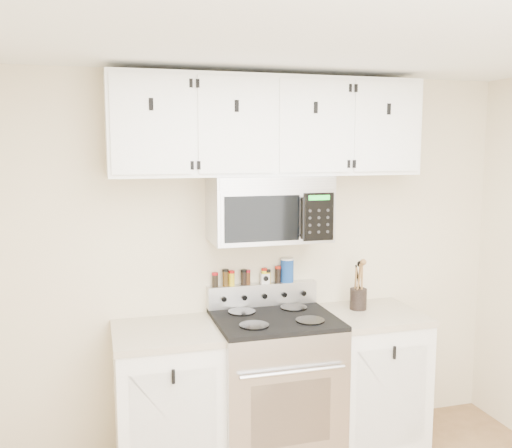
{
  "coord_description": "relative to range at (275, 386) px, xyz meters",
  "views": [
    {
      "loc": [
        -1.07,
        -1.92,
        2.02
      ],
      "look_at": [
        -0.12,
        1.45,
        1.55
      ],
      "focal_mm": 40.0,
      "sensor_mm": 36.0,
      "label": 1
    }
  ],
  "objects": [
    {
      "name": "back_wall",
      "position": [
        0.0,
        0.32,
        0.76
      ],
      "size": [
        3.5,
        0.01,
        2.5
      ],
      "primitive_type": "cube",
      "color": "beige",
      "rests_on": "floor"
    },
    {
      "name": "ceiling",
      "position": [
        0.0,
        -1.43,
        2.01
      ],
      "size": [
        3.5,
        3.5,
        0.01
      ],
      "primitive_type": "cube",
      "color": "white",
      "rests_on": "back_wall"
    },
    {
      "name": "range",
      "position": [
        0.0,
        0.0,
        0.0
      ],
      "size": [
        0.76,
        0.65,
        1.1
      ],
      "color": "#B7B7BA",
      "rests_on": "floor"
    },
    {
      "name": "base_cabinet_left",
      "position": [
        -0.69,
        0.02,
        -0.03
      ],
      "size": [
        0.64,
        0.62,
        0.92
      ],
      "color": "white",
      "rests_on": "floor"
    },
    {
      "name": "base_cabinet_right",
      "position": [
        0.69,
        0.02,
        -0.03
      ],
      "size": [
        0.64,
        0.62,
        0.92
      ],
      "color": "white",
      "rests_on": "floor"
    },
    {
      "name": "microwave",
      "position": [
        0.0,
        0.13,
        1.14
      ],
      "size": [
        0.76,
        0.44,
        0.42
      ],
      "color": "#9E9EA3",
      "rests_on": "back_wall"
    },
    {
      "name": "upper_cabinets",
      "position": [
        -0.0,
        0.15,
        1.66
      ],
      "size": [
        2.0,
        0.35,
        0.62
      ],
      "color": "white",
      "rests_on": "back_wall"
    },
    {
      "name": "utensil_crock",
      "position": [
        0.63,
        0.1,
        0.52
      ],
      "size": [
        0.11,
        0.11,
        0.33
      ],
      "color": "black",
      "rests_on": "base_cabinet_right"
    },
    {
      "name": "kitchen_timer",
      "position": [
        0.02,
        0.28,
        0.65
      ],
      "size": [
        0.06,
        0.05,
        0.07
      ],
      "primitive_type": "cube",
      "rotation": [
        0.0,
        0.0,
        -0.02
      ],
      "color": "silver",
      "rests_on": "range"
    },
    {
      "name": "salt_canister",
      "position": [
        0.18,
        0.28,
        0.7
      ],
      "size": [
        0.09,
        0.09,
        0.17
      ],
      "color": "#16429A",
      "rests_on": "range"
    },
    {
      "name": "spice_jar_0",
      "position": [
        -0.33,
        0.28,
        0.66
      ],
      "size": [
        0.04,
        0.04,
        0.1
      ],
      "color": "black",
      "rests_on": "range"
    },
    {
      "name": "spice_jar_1",
      "position": [
        -0.26,
        0.28,
        0.67
      ],
      "size": [
        0.04,
        0.04,
        0.11
      ],
      "color": "#422C0F",
      "rests_on": "range"
    },
    {
      "name": "spice_jar_2",
      "position": [
        -0.26,
        0.28,
        0.67
      ],
      "size": [
        0.04,
        0.04,
        0.11
      ],
      "color": "#BF7A16",
      "rests_on": "range"
    },
    {
      "name": "spice_jar_3",
      "position": [
        -0.21,
        0.28,
        0.66
      ],
      "size": [
        0.04,
        0.04,
        0.1
      ],
      "color": "gold",
      "rests_on": "range"
    },
    {
      "name": "spice_jar_4",
      "position": [
        -0.13,
        0.28,
        0.67
      ],
      "size": [
        0.04,
        0.04,
        0.1
      ],
      "color": "black",
      "rests_on": "range"
    },
    {
      "name": "spice_jar_5",
      "position": [
        -0.1,
        0.28,
        0.66
      ],
      "size": [
        0.04,
        0.04,
        0.1
      ],
      "color": "#41240F",
      "rests_on": "range"
    },
    {
      "name": "spice_jar_6",
      "position": [
        0.01,
        0.28,
        0.67
      ],
      "size": [
        0.04,
        0.04,
        0.11
      ],
      "color": "yellow",
      "rests_on": "range"
    },
    {
      "name": "spice_jar_7",
      "position": [
        0.04,
        0.28,
        0.66
      ],
      "size": [
        0.04,
        0.04,
        0.09
      ],
      "color": "gold",
      "rests_on": "range"
    },
    {
      "name": "spice_jar_8",
      "position": [
        0.11,
        0.28,
        0.67
      ],
      "size": [
        0.04,
        0.04,
        0.11
      ],
      "color": "black",
      "rests_on": "range"
    },
    {
      "name": "spice_jar_9",
      "position": [
        0.17,
        0.28,
        0.66
      ],
      "size": [
        0.04,
        0.04,
        0.09
      ],
      "color": "#3F210F",
      "rests_on": "range"
    },
    {
      "name": "spice_jar_10",
      "position": [
        0.18,
        0.28,
        0.66
      ],
      "size": [
        0.04,
        0.04,
        0.1
      ],
      "color": "yellow",
      "rests_on": "range"
    }
  ]
}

